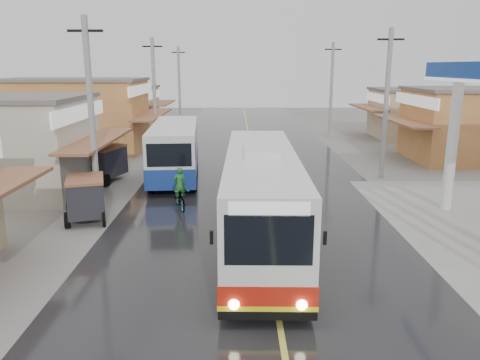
{
  "coord_description": "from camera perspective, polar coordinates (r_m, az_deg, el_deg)",
  "views": [
    {
      "loc": [
        -1.01,
        -10.3,
        6.05
      ],
      "look_at": [
        -0.91,
        6.58,
        1.92
      ],
      "focal_mm": 35.0,
      "sensor_mm": 36.0,
      "label": 1
    }
  ],
  "objects": [
    {
      "name": "ground",
      "position": [
        11.99,
        4.74,
        -16.62
      ],
      "size": [
        120.0,
        120.0,
        0.0
      ],
      "primitive_type": "plane",
      "color": "slate",
      "rests_on": "ground"
    },
    {
      "name": "road",
      "position": [
        26.03,
        1.89,
        0.3
      ],
      "size": [
        12.0,
        90.0,
        0.02
      ],
      "primitive_type": "cube",
      "color": "black",
      "rests_on": "ground"
    },
    {
      "name": "centre_line",
      "position": [
        26.03,
        1.89,
        0.33
      ],
      "size": [
        0.15,
        90.0,
        0.01
      ],
      "primitive_type": "cube",
      "color": "#D8CC4C",
      "rests_on": "road"
    },
    {
      "name": "shopfronts_left",
      "position": [
        31.32,
        -22.85,
        1.5
      ],
      "size": [
        11.0,
        44.0,
        5.2
      ],
      "primitive_type": null,
      "color": "tan",
      "rests_on": "ground"
    },
    {
      "name": "utility_poles_left",
      "position": [
        27.64,
        -12.85,
        0.74
      ],
      "size": [
        1.6,
        50.0,
        8.0
      ],
      "primitive_type": null,
      "color": "gray",
      "rests_on": "ground"
    },
    {
      "name": "utility_poles_right",
      "position": [
        27.22,
        16.78,
        0.29
      ],
      "size": [
        1.6,
        36.0,
        8.0
      ],
      "primitive_type": null,
      "color": "gray",
      "rests_on": "ground"
    },
    {
      "name": "coach_bus",
      "position": [
        15.98,
        2.56,
        -2.13
      ],
      "size": [
        2.72,
        11.23,
        3.49
      ],
      "rotation": [
        0.0,
        0.0,
        -0.02
      ],
      "color": "silver",
      "rests_on": "road"
    },
    {
      "name": "second_bus",
      "position": [
        26.05,
        -7.94,
        3.74
      ],
      "size": [
        3.03,
        9.03,
        2.95
      ],
      "rotation": [
        0.0,
        0.0,
        0.07
      ],
      "color": "silver",
      "rests_on": "road"
    },
    {
      "name": "cyclist",
      "position": [
        20.41,
        -7.29,
        -1.82
      ],
      "size": [
        1.1,
        1.84,
        1.88
      ],
      "rotation": [
        0.0,
        0.0,
        0.3
      ],
      "color": "black",
      "rests_on": "ground"
    },
    {
      "name": "tricycle_near",
      "position": [
        19.58,
        -18.3,
        -1.9
      ],
      "size": [
        2.08,
        2.44,
        1.77
      ],
      "rotation": [
        0.0,
        0.0,
        0.28
      ],
      "color": "#26262D",
      "rests_on": "ground"
    },
    {
      "name": "tricycle_far",
      "position": [
        25.97,
        -16.21,
        2.16
      ],
      "size": [
        2.24,
        2.84,
        1.9
      ],
      "rotation": [
        0.0,
        0.0,
        -0.31
      ],
      "color": "#26262D",
      "rests_on": "ground"
    }
  ]
}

